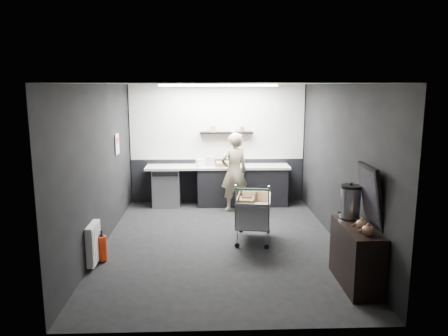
{
  "coord_description": "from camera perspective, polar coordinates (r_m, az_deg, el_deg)",
  "views": [
    {
      "loc": [
        -0.22,
        -7.16,
        2.68
      ],
      "look_at": [
        0.06,
        0.4,
        1.24
      ],
      "focal_mm": 35.0,
      "sensor_mm": 36.0,
      "label": 1
    }
  ],
  "objects": [
    {
      "name": "wall_left",
      "position": [
        7.5,
        -15.84,
        0.18
      ],
      "size": [
        0.0,
        5.5,
        5.5
      ],
      "primitive_type": "plane",
      "rotation": [
        1.57,
        0.0,
        1.57
      ],
      "color": "black",
      "rests_on": "floor"
    },
    {
      "name": "white_container",
      "position": [
        9.68,
        -3.04,
        0.7
      ],
      "size": [
        0.22,
        0.2,
        0.17
      ],
      "primitive_type": "cube",
      "rotation": [
        0.0,
        0.0,
        0.33
      ],
      "color": "white",
      "rests_on": "prep_counter"
    },
    {
      "name": "wall_clock",
      "position": [
        10.03,
        7.22,
        7.7
      ],
      "size": [
        0.2,
        0.03,
        0.2
      ],
      "primitive_type": "cylinder",
      "rotation": [
        1.57,
        0.0,
        0.0
      ],
      "color": "white",
      "rests_on": "wall_back"
    },
    {
      "name": "wall_right",
      "position": [
        7.62,
        14.83,
        0.38
      ],
      "size": [
        0.0,
        5.5,
        5.5
      ],
      "primitive_type": "plane",
      "rotation": [
        1.57,
        0.0,
        -1.57
      ],
      "color": "black",
      "rests_on": "floor"
    },
    {
      "name": "cardboard_box",
      "position": [
        9.7,
        0.34,
        0.52
      ],
      "size": [
        0.49,
        0.38,
        0.1
      ],
      "primitive_type": "cube",
      "rotation": [
        0.0,
        0.0,
        0.04
      ],
      "color": "#9E7954",
      "rests_on": "prep_counter"
    },
    {
      "name": "pink_tub",
      "position": [
        9.73,
        -1.84,
        0.9
      ],
      "size": [
        0.21,
        0.21,
        0.21
      ],
      "primitive_type": "cylinder",
      "color": "beige",
      "rests_on": "prep_counter"
    },
    {
      "name": "wall_front",
      "position": [
        4.61,
        0.67,
        -5.96
      ],
      "size": [
        5.5,
        0.0,
        5.5
      ],
      "primitive_type": "plane",
      "rotation": [
        -1.57,
        0.0,
        0.0
      ],
      "color": "black",
      "rests_on": "floor"
    },
    {
      "name": "ceiling_strip",
      "position": [
        9.01,
        -0.76,
        10.75
      ],
      "size": [
        2.4,
        0.2,
        0.04
      ],
      "primitive_type": "cube",
      "color": "white",
      "rests_on": "ceiling"
    },
    {
      "name": "prep_counter",
      "position": [
        9.84,
        -0.02,
        -2.24
      ],
      "size": [
        3.2,
        0.61,
        0.9
      ],
      "color": "black",
      "rests_on": "floor"
    },
    {
      "name": "radiator",
      "position": [
        6.9,
        -16.68,
        -9.4
      ],
      "size": [
        0.1,
        0.5,
        0.6
      ],
      "primitive_type": "cube",
      "color": "white",
      "rests_on": "wall_left"
    },
    {
      "name": "poster",
      "position": [
        8.72,
        -13.8,
        3.05
      ],
      "size": [
        0.02,
        0.3,
        0.4
      ],
      "primitive_type": "cube",
      "color": "silver",
      "rests_on": "wall_left"
    },
    {
      "name": "sideboard",
      "position": [
        6.24,
        16.97,
        -9.84
      ],
      "size": [
        0.47,
        1.1,
        1.65
      ],
      "color": "black",
      "rests_on": "floor"
    },
    {
      "name": "wall_back",
      "position": [
        10.0,
        -0.87,
        3.17
      ],
      "size": [
        5.5,
        0.0,
        5.5
      ],
      "primitive_type": "plane",
      "rotation": [
        1.57,
        0.0,
        0.0
      ],
      "color": "black",
      "rests_on": "floor"
    },
    {
      "name": "floor",
      "position": [
        7.65,
        -0.37,
        -9.7
      ],
      "size": [
        5.5,
        5.5,
        0.0
      ],
      "primitive_type": "plane",
      "color": "black",
      "rests_on": "ground"
    },
    {
      "name": "ceiling",
      "position": [
        7.17,
        -0.4,
        10.97
      ],
      "size": [
        5.5,
        5.5,
        0.0
      ],
      "primitive_type": "plane",
      "rotation": [
        3.14,
        0.0,
        0.0
      ],
      "color": "white",
      "rests_on": "wall_back"
    },
    {
      "name": "dado_panel",
      "position": [
        10.13,
        -0.85,
        -1.61
      ],
      "size": [
        3.95,
        0.02,
        1.0
      ],
      "primitive_type": "cube",
      "color": "black",
      "rests_on": "wall_back"
    },
    {
      "name": "poster_red_band",
      "position": [
        8.71,
        -13.79,
        3.51
      ],
      "size": [
        0.02,
        0.22,
        0.1
      ],
      "primitive_type": "cube",
      "color": "red",
      "rests_on": "poster"
    },
    {
      "name": "kitchen_wall_panel",
      "position": [
        9.93,
        -0.88,
        6.01
      ],
      "size": [
        3.95,
        0.02,
        1.7
      ],
      "primitive_type": "cube",
      "color": "silver",
      "rests_on": "wall_back"
    },
    {
      "name": "person",
      "position": [
        9.33,
        1.33,
        -0.52
      ],
      "size": [
        0.72,
        0.59,
        1.69
      ],
      "primitive_type": "imported",
      "rotation": [
        0.0,
        0.0,
        3.48
      ],
      "color": "beige",
      "rests_on": "floor"
    },
    {
      "name": "fire_extinguisher",
      "position": [
        7.04,
        -15.63,
        -9.94
      ],
      "size": [
        0.15,
        0.15,
        0.48
      ],
      "color": "red",
      "rests_on": "floor"
    },
    {
      "name": "shopping_cart",
      "position": [
        7.62,
        3.83,
        -5.82
      ],
      "size": [
        0.71,
        1.04,
        1.05
      ],
      "color": "silver",
      "rests_on": "floor"
    },
    {
      "name": "floating_shelf",
      "position": [
        9.85,
        0.31,
        4.63
      ],
      "size": [
        1.2,
        0.22,
        0.04
      ],
      "primitive_type": "cube",
      "color": "black",
      "rests_on": "wall_back"
    }
  ]
}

